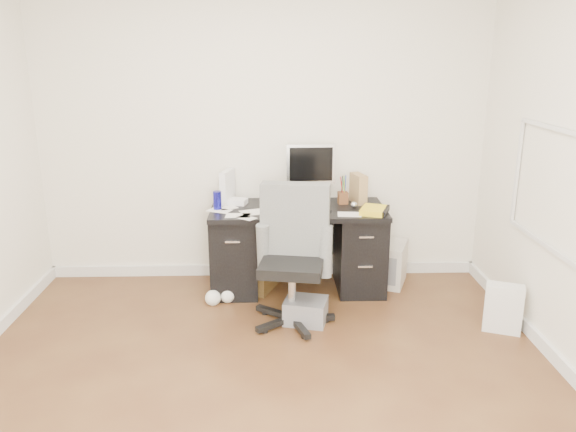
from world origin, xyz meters
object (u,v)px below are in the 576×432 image
at_px(desk, 298,246).
at_px(keyboard, 303,209).
at_px(office_chair, 292,258).
at_px(lcd_monitor, 311,173).
at_px(wicker_basket, 250,262).
at_px(pc_tower, 395,264).

distance_m(desk, keyboard, 0.38).
bearing_deg(office_chair, desk, 93.26).
distance_m(desk, office_chair, 0.69).
height_order(desk, keyboard, keyboard).
xyz_separation_m(lcd_monitor, wicker_basket, (-0.55, -0.08, -0.79)).
distance_m(desk, wicker_basket, 0.47).
xyz_separation_m(keyboard, office_chair, (-0.11, -0.58, -0.22)).
bearing_deg(keyboard, lcd_monitor, 73.87).
relative_size(lcd_monitor, wicker_basket, 1.19).
bearing_deg(wicker_basket, office_chair, -64.55).
xyz_separation_m(desk, wicker_basket, (-0.43, 0.07, -0.17)).
xyz_separation_m(lcd_monitor, pc_tower, (0.77, -0.08, -0.83)).
bearing_deg(lcd_monitor, keyboard, -109.18).
height_order(office_chair, wicker_basket, office_chair).
distance_m(desk, pc_tower, 0.91).
distance_m(pc_tower, wicker_basket, 1.32).
xyz_separation_m(pc_tower, wicker_basket, (-1.32, 0.00, 0.03)).
height_order(keyboard, office_chair, office_chair).
xyz_separation_m(desk, office_chair, (-0.08, -0.67, 0.14)).
bearing_deg(wicker_basket, keyboard, -19.74).
distance_m(keyboard, pc_tower, 1.04).
relative_size(keyboard, wicker_basket, 1.04).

